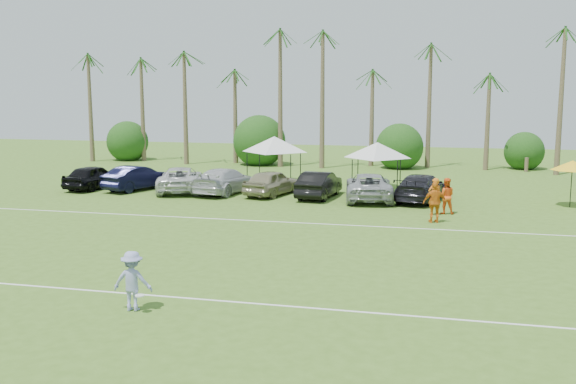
# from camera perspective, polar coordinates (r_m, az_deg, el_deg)

# --- Properties ---
(ground) EXTENTS (120.00, 120.00, 0.00)m
(ground) POSITION_cam_1_polar(r_m,az_deg,el_deg) (19.26, -16.88, -10.41)
(ground) COLOR #42691F
(ground) RESTS_ON ground
(field_lines) EXTENTS (80.00, 12.10, 0.01)m
(field_lines) POSITION_cam_1_polar(r_m,az_deg,el_deg) (26.16, -8.00, -5.00)
(field_lines) COLOR white
(field_lines) RESTS_ON ground
(palm_tree_0) EXTENTS (2.40, 2.40, 8.90)m
(palm_tree_0) POSITION_cam_1_polar(r_m,az_deg,el_deg) (62.15, -17.08, 9.61)
(palm_tree_0) COLOR brown
(palm_tree_0) RESTS_ON ground
(palm_tree_1) EXTENTS (2.40, 2.40, 9.90)m
(palm_tree_1) POSITION_cam_1_polar(r_m,az_deg,el_deg) (59.80, -12.92, 10.65)
(palm_tree_1) COLOR brown
(palm_tree_1) RESTS_ON ground
(palm_tree_2) EXTENTS (2.40, 2.40, 10.90)m
(palm_tree_2) POSITION_cam_1_polar(r_m,az_deg,el_deg) (57.80, -8.41, 11.71)
(palm_tree_2) COLOR brown
(palm_tree_2) RESTS_ON ground
(palm_tree_3) EXTENTS (2.40, 2.40, 11.90)m
(palm_tree_3) POSITION_cam_1_polar(r_m,az_deg,el_deg) (56.49, -4.57, 12.70)
(palm_tree_3) COLOR brown
(palm_tree_3) RESTS_ON ground
(palm_tree_4) EXTENTS (2.40, 2.40, 8.90)m
(palm_tree_4) POSITION_cam_1_polar(r_m,az_deg,el_deg) (55.27, -0.53, 10.14)
(palm_tree_4) COLOR brown
(palm_tree_4) RESTS_ON ground
(palm_tree_5) EXTENTS (2.40, 2.40, 9.90)m
(palm_tree_5) POSITION_cam_1_polar(r_m,az_deg,el_deg) (54.47, 3.64, 11.06)
(palm_tree_5) COLOR brown
(palm_tree_5) RESTS_ON ground
(palm_tree_6) EXTENTS (2.40, 2.40, 10.90)m
(palm_tree_6) POSITION_cam_1_polar(r_m,az_deg,el_deg) (53.96, 7.92, 11.93)
(palm_tree_6) COLOR brown
(palm_tree_6) RESTS_ON ground
(palm_tree_7) EXTENTS (2.40, 2.40, 11.90)m
(palm_tree_7) POSITION_cam_1_polar(r_m,az_deg,el_deg) (53.76, 12.30, 12.73)
(palm_tree_7) COLOR brown
(palm_tree_7) RESTS_ON ground
(palm_tree_8) EXTENTS (2.40, 2.40, 8.90)m
(palm_tree_8) POSITION_cam_1_polar(r_m,az_deg,el_deg) (53.74, 17.62, 9.77)
(palm_tree_8) COLOR brown
(palm_tree_8) RESTS_ON ground
(palm_tree_9) EXTENTS (2.40, 2.40, 9.90)m
(palm_tree_9) POSITION_cam_1_polar(r_m,az_deg,el_deg) (54.33, 23.01, 10.39)
(palm_tree_9) COLOR brown
(palm_tree_9) RESTS_ON ground
(bush_tree_0) EXTENTS (4.00, 4.00, 4.00)m
(bush_tree_0) POSITION_cam_1_polar(r_m,az_deg,el_deg) (61.72, -13.97, 4.46)
(bush_tree_0) COLOR brown
(bush_tree_0) RESTS_ON ground
(bush_tree_1) EXTENTS (4.00, 4.00, 4.00)m
(bush_tree_1) POSITION_cam_1_polar(r_m,az_deg,el_deg) (56.91, -2.23, 4.37)
(bush_tree_1) COLOR brown
(bush_tree_1) RESTS_ON ground
(bush_tree_2) EXTENTS (4.00, 4.00, 4.00)m
(bush_tree_2) POSITION_cam_1_polar(r_m,az_deg,el_deg) (54.89, 9.95, 4.08)
(bush_tree_2) COLOR brown
(bush_tree_2) RESTS_ON ground
(bush_tree_3) EXTENTS (4.00, 4.00, 4.00)m
(bush_tree_3) POSITION_cam_1_polar(r_m,az_deg,el_deg) (55.18, 20.38, 3.68)
(bush_tree_3) COLOR brown
(bush_tree_3) RESTS_ON ground
(sideline_player_a) EXTENTS (0.82, 0.70, 1.92)m
(sideline_player_a) POSITION_cam_1_polar(r_m,az_deg,el_deg) (33.67, 12.91, -0.39)
(sideline_player_a) COLOR orange
(sideline_player_a) RESTS_ON ground
(sideline_player_b) EXTENTS (0.95, 0.76, 1.87)m
(sideline_player_b) POSITION_cam_1_polar(r_m,az_deg,el_deg) (34.10, 13.85, -0.34)
(sideline_player_b) COLOR orange
(sideline_player_b) RESTS_ON ground
(sideline_player_c) EXTENTS (1.25, 0.78, 1.98)m
(sideline_player_c) POSITION_cam_1_polar(r_m,az_deg,el_deg) (31.64, 12.93, -0.91)
(sideline_player_c) COLOR orange
(sideline_player_c) RESTS_ON ground
(canopy_tent_left) EXTENTS (4.66, 4.66, 3.77)m
(canopy_tent_left) POSITION_cam_1_polar(r_m,az_deg,el_deg) (44.38, -1.22, 4.97)
(canopy_tent_left) COLOR black
(canopy_tent_left) RESTS_ON ground
(canopy_tent_right) EXTENTS (4.38, 4.38, 3.55)m
(canopy_tent_right) POSITION_cam_1_polar(r_m,az_deg,el_deg) (41.97, 7.96, 4.40)
(canopy_tent_right) COLOR black
(canopy_tent_right) RESTS_ON ground
(market_umbrella) EXTENTS (2.31, 2.31, 2.57)m
(market_umbrella) POSITION_cam_1_polar(r_m,az_deg,el_deg) (38.21, 23.97, 2.19)
(market_umbrella) COLOR black
(market_umbrella) RESTS_ON ground
(frisbee_player) EXTENTS (1.20, 0.79, 1.75)m
(frisbee_player) POSITION_cam_1_polar(r_m,az_deg,el_deg) (19.10, -13.66, -7.69)
(frisbee_player) COLOR #8F97CB
(frisbee_player) RESTS_ON ground
(parked_car_0) EXTENTS (2.42, 4.81, 1.57)m
(parked_car_0) POSITION_cam_1_polar(r_m,az_deg,el_deg) (43.67, -16.91, 1.30)
(parked_car_0) COLOR black
(parked_car_0) RESTS_ON ground
(parked_car_1) EXTENTS (3.15, 5.06, 1.57)m
(parked_car_1) POSITION_cam_1_polar(r_m,az_deg,el_deg) (42.46, -13.25, 1.24)
(parked_car_1) COLOR black
(parked_car_1) RESTS_ON ground
(parked_car_2) EXTENTS (4.25, 6.19, 1.57)m
(parked_car_2) POSITION_cam_1_polar(r_m,az_deg,el_deg) (41.18, -9.54, 1.12)
(parked_car_2) COLOR silver
(parked_car_2) RESTS_ON ground
(parked_car_3) EXTENTS (3.14, 5.73, 1.57)m
(parked_car_3) POSITION_cam_1_polar(r_m,az_deg,el_deg) (40.12, -5.59, 1.00)
(parked_car_3) COLOR #BCBCC0
(parked_car_3) RESTS_ON ground
(parked_car_4) EXTENTS (2.95, 4.94, 1.57)m
(parked_car_4) POSITION_cam_1_polar(r_m,az_deg,el_deg) (39.21, -1.47, 0.86)
(parked_car_4) COLOR gray
(parked_car_4) RESTS_ON ground
(parked_car_5) EXTENTS (2.10, 4.91, 1.57)m
(parked_car_5) POSITION_cam_1_polar(r_m,az_deg,el_deg) (38.37, 2.79, 0.68)
(parked_car_5) COLOR black
(parked_car_5) RESTS_ON ground
(parked_car_6) EXTENTS (3.39, 5.98, 1.57)m
(parked_car_6) POSITION_cam_1_polar(r_m,az_deg,el_deg) (37.73, 7.20, 0.48)
(parked_car_6) COLOR #9FA2A4
(parked_car_6) RESTS_ON ground
(parked_car_7) EXTENTS (3.24, 5.75, 1.57)m
(parked_car_7) POSITION_cam_1_polar(r_m,az_deg,el_deg) (37.89, 11.77, 0.40)
(parked_car_7) COLOR black
(parked_car_7) RESTS_ON ground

